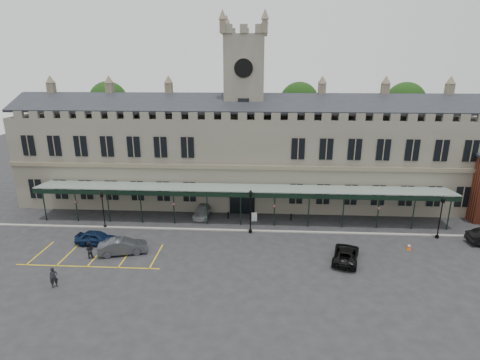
# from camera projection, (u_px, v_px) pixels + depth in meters

# --- Properties ---
(ground) EXTENTS (140.00, 140.00, 0.00)m
(ground) POSITION_uv_depth(u_px,v_px,m) (237.00, 254.00, 37.95)
(ground) COLOR #232325
(station_building) EXTENTS (60.00, 10.36, 17.30)m
(station_building) POSITION_uv_depth(u_px,v_px,m) (244.00, 156.00, 51.26)
(station_building) COLOR #646053
(station_building) RESTS_ON ground
(clock_tower) EXTENTS (5.60, 5.60, 24.80)m
(clock_tower) POSITION_uv_depth(u_px,v_px,m) (244.00, 107.00, 49.41)
(clock_tower) COLOR #646053
(clock_tower) RESTS_ON ground
(canopy) EXTENTS (50.00, 4.10, 4.30)m
(canopy) POSITION_uv_depth(u_px,v_px,m) (241.00, 205.00, 44.38)
(canopy) COLOR #8C9E93
(canopy) RESTS_ON ground
(kerb) EXTENTS (60.00, 0.40, 0.12)m
(kerb) POSITION_uv_depth(u_px,v_px,m) (240.00, 230.00, 43.19)
(kerb) COLOR gray
(kerb) RESTS_ON ground
(parking_markings) EXTENTS (16.00, 6.00, 0.01)m
(parking_markings) POSITION_uv_depth(u_px,v_px,m) (96.00, 257.00, 37.30)
(parking_markings) COLOR gold
(parking_markings) RESTS_ON ground
(tree_behind_left) EXTENTS (6.00, 6.00, 16.00)m
(tree_behind_left) POSITION_uv_depth(u_px,v_px,m) (109.00, 102.00, 59.32)
(tree_behind_left) COLOR #332314
(tree_behind_left) RESTS_ON ground
(tree_behind_mid) EXTENTS (6.00, 6.00, 16.00)m
(tree_behind_mid) POSITION_uv_depth(u_px,v_px,m) (299.00, 103.00, 57.65)
(tree_behind_mid) COLOR #332314
(tree_behind_mid) RESTS_ON ground
(tree_behind_right) EXTENTS (6.00, 6.00, 16.00)m
(tree_behind_right) POSITION_uv_depth(u_px,v_px,m) (405.00, 103.00, 56.75)
(tree_behind_right) COLOR #332314
(tree_behind_right) RESTS_ON ground
(lamp_post_left) EXTENTS (0.43, 0.43, 4.50)m
(lamp_post_left) POSITION_uv_depth(u_px,v_px,m) (103.00, 206.00, 43.30)
(lamp_post_left) COLOR black
(lamp_post_left) RESTS_ON ground
(lamp_post_mid) EXTENTS (0.49, 0.49, 5.17)m
(lamp_post_mid) POSITION_uv_depth(u_px,v_px,m) (251.00, 208.00, 41.85)
(lamp_post_mid) COLOR black
(lamp_post_mid) RESTS_ON ground
(lamp_post_right) EXTENTS (0.47, 0.47, 4.93)m
(lamp_post_right) POSITION_uv_depth(u_px,v_px,m) (441.00, 213.00, 40.57)
(lamp_post_right) COLOR black
(lamp_post_right) RESTS_ON ground
(traffic_cone) EXTENTS (0.44, 0.44, 0.70)m
(traffic_cone) POSITION_uv_depth(u_px,v_px,m) (409.00, 247.00, 38.69)
(traffic_cone) COLOR #E54C07
(traffic_cone) RESTS_ON ground
(sign_board) EXTENTS (0.66, 0.10, 1.12)m
(sign_board) POSITION_uv_depth(u_px,v_px,m) (254.00, 217.00, 45.75)
(sign_board) COLOR black
(sign_board) RESTS_ON ground
(bollard_left) EXTENTS (0.16, 0.16, 0.90)m
(bollard_left) POSITION_uv_depth(u_px,v_px,m) (228.00, 215.00, 46.54)
(bollard_left) COLOR black
(bollard_left) RESTS_ON ground
(bollard_right) EXTENTS (0.16, 0.16, 0.90)m
(bollard_right) POSITION_uv_depth(u_px,v_px,m) (291.00, 217.00, 46.01)
(bollard_right) COLOR black
(bollard_right) RESTS_ON ground
(car_left_a) EXTENTS (4.53, 2.05, 1.51)m
(car_left_a) POSITION_uv_depth(u_px,v_px,m) (97.00, 238.00, 39.71)
(car_left_a) COLOR #0D1C39
(car_left_a) RESTS_ON ground
(car_left_b) EXTENTS (5.07, 2.94, 1.58)m
(car_left_b) POSITION_uv_depth(u_px,v_px,m) (123.00, 246.00, 37.78)
(car_left_b) COLOR #373A3F
(car_left_b) RESTS_ON ground
(car_taxi) EXTENTS (2.03, 4.60, 1.31)m
(car_taxi) POSITION_uv_depth(u_px,v_px,m) (202.00, 211.00, 47.42)
(car_taxi) COLOR #A4A7AC
(car_taxi) RESTS_ON ground
(car_van) EXTENTS (3.58, 5.38, 1.37)m
(car_van) POSITION_uv_depth(u_px,v_px,m) (346.00, 254.00, 36.43)
(car_van) COLOR black
(car_van) RESTS_ON ground
(person_a) EXTENTS (0.81, 0.75, 1.87)m
(person_a) POSITION_uv_depth(u_px,v_px,m) (54.00, 277.00, 31.95)
(person_a) COLOR black
(person_a) RESTS_ON ground
(person_b) EXTENTS (0.86, 0.68, 1.73)m
(person_b) POSITION_uv_depth(u_px,v_px,m) (90.00, 250.00, 36.88)
(person_b) COLOR black
(person_b) RESTS_ON ground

